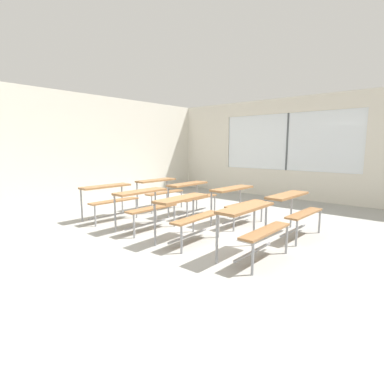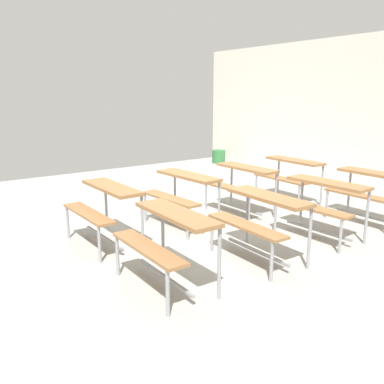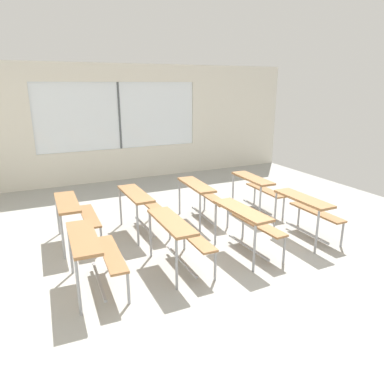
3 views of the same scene
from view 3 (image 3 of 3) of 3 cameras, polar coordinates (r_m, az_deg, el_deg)
name	(u,v)px [view 3 (image 3 of 3)]	position (r m, az deg, el deg)	size (l,w,h in m)	color
ground	(236,250)	(5.71, 7.17, -9.35)	(10.00, 9.00, 0.05)	#9E9E99
wall_right	(143,125)	(9.79, -7.91, 10.72)	(0.12, 9.00, 3.00)	silver
desk_bench_r0c0	(307,207)	(6.12, 18.13, -2.27)	(1.10, 0.59, 0.74)	olive
desk_bench_r0c1	(257,185)	(7.16, 10.41, 1.08)	(1.12, 0.62, 0.74)	olive
desk_bench_r1c0	(248,219)	(5.36, 8.96, -4.33)	(1.13, 0.65, 0.74)	olive
desk_bench_r1c1	(201,192)	(6.60, 1.52, -0.01)	(1.13, 0.64, 0.74)	olive
desk_bench_r2c0	(179,231)	(4.89, -2.12, -6.31)	(1.10, 0.59, 0.74)	olive
desk_bench_r2c1	(142,201)	(6.13, -8.09, -1.52)	(1.11, 0.61, 0.74)	olive
desk_bench_r3c0	(93,248)	(4.58, -15.63, -8.64)	(1.12, 0.64, 0.74)	olive
desk_bench_r3c1	(75,211)	(5.95, -18.35, -2.85)	(1.11, 0.62, 0.74)	olive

